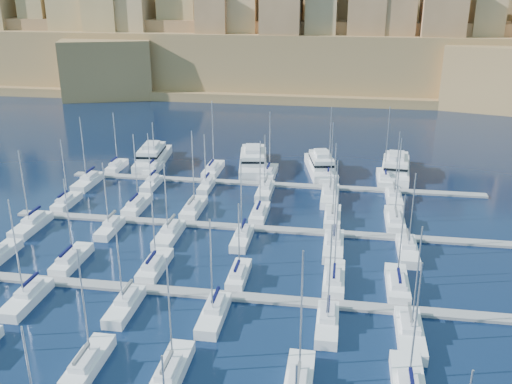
% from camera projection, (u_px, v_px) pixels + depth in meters
% --- Properties ---
extents(ground, '(600.00, 600.00, 0.00)m').
position_uv_depth(ground, '(242.00, 256.00, 86.02)').
color(ground, black).
rests_on(ground, ground).
extents(pontoon_mid_near, '(84.00, 2.00, 0.40)m').
position_uv_depth(pontoon_mid_near, '(226.00, 296.00, 74.85)').
color(pontoon_mid_near, slate).
rests_on(pontoon_mid_near, ground).
extents(pontoon_mid_far, '(84.00, 2.00, 0.40)m').
position_uv_depth(pontoon_mid_far, '(253.00, 228.00, 95.20)').
color(pontoon_mid_far, slate).
rests_on(pontoon_mid_far, ground).
extents(pontoon_far, '(84.00, 2.00, 0.40)m').
position_uv_depth(pontoon_far, '(271.00, 184.00, 115.55)').
color(pontoon_far, slate).
rests_on(pontoon_far, ground).
extents(sailboat_2, '(2.65, 8.85, 14.27)m').
position_uv_depth(sailboat_2, '(88.00, 362.00, 60.92)').
color(sailboat_2, silver).
rests_on(sailboat_2, ground).
extents(sailboat_3, '(2.72, 9.06, 13.97)m').
position_uv_depth(sailboat_3, '(171.00, 371.00, 59.66)').
color(sailboat_3, silver).
rests_on(sailboat_3, ground).
extents(sailboat_4, '(2.80, 9.35, 15.69)m').
position_uv_depth(sailboat_4, '(299.00, 383.00, 57.82)').
color(sailboat_4, silver).
rests_on(sailboat_4, ground).
extents(sailboat_13, '(2.76, 9.20, 13.34)m').
position_uv_depth(sailboat_13, '(72.00, 260.00, 83.30)').
color(sailboat_13, silver).
rests_on(sailboat_13, ground).
extents(sailboat_14, '(2.80, 9.32, 13.70)m').
position_uv_depth(sailboat_14, '(155.00, 266.00, 81.49)').
color(sailboat_14, silver).
rests_on(sailboat_14, ground).
extents(sailboat_15, '(2.38, 7.93, 11.45)m').
position_uv_depth(sailboat_15, '(239.00, 275.00, 79.05)').
color(sailboat_15, silver).
rests_on(sailboat_15, ground).
extents(sailboat_16, '(2.85, 9.50, 13.68)m').
position_uv_depth(sailboat_16, '(334.00, 279.00, 77.83)').
color(sailboat_16, silver).
rests_on(sailboat_16, ground).
extents(sailboat_17, '(2.86, 9.55, 13.67)m').
position_uv_depth(sailboat_17, '(397.00, 284.00, 76.60)').
color(sailboat_17, silver).
rests_on(sailboat_17, ground).
extents(sailboat_19, '(2.80, 9.34, 14.87)m').
position_uv_depth(sailboat_19, '(27.00, 298.00, 73.19)').
color(sailboat_19, silver).
rests_on(sailboat_19, ground).
extents(sailboat_20, '(2.62, 8.73, 12.53)m').
position_uv_depth(sailboat_20, '(125.00, 306.00, 71.55)').
color(sailboat_20, silver).
rests_on(sailboat_20, ground).
extents(sailboat_21, '(2.70, 9.00, 13.95)m').
position_uv_depth(sailboat_21, '(214.00, 314.00, 69.73)').
color(sailboat_21, silver).
rests_on(sailboat_21, ground).
extents(sailboat_22, '(2.60, 8.67, 14.18)m').
position_uv_depth(sailboat_22, '(327.00, 323.00, 67.85)').
color(sailboat_22, silver).
rests_on(sailboat_22, ground).
extents(sailboat_23, '(2.97, 9.89, 14.85)m').
position_uv_depth(sailboat_23, '(410.00, 334.00, 65.88)').
color(sailboat_23, silver).
rests_on(sailboat_23, ground).
extents(sailboat_24, '(2.45, 8.17, 12.78)m').
position_uv_depth(sailboat_24, '(67.00, 202.00, 104.87)').
color(sailboat_24, silver).
rests_on(sailboat_24, ground).
extents(sailboat_25, '(2.80, 9.33, 14.14)m').
position_uv_depth(sailboat_25, '(137.00, 205.00, 103.42)').
color(sailboat_25, silver).
rests_on(sailboat_25, ground).
extents(sailboat_26, '(2.88, 9.61, 15.13)m').
position_uv_depth(sailboat_26, '(194.00, 208.00, 101.99)').
color(sailboat_26, silver).
rests_on(sailboat_26, ground).
extents(sailboat_27, '(2.61, 8.69, 13.97)m').
position_uv_depth(sailboat_27, '(260.00, 213.00, 99.81)').
color(sailboat_27, silver).
rests_on(sailboat_27, ground).
extents(sailboat_28, '(2.73, 9.12, 14.08)m').
position_uv_depth(sailboat_28, '(332.00, 217.00, 98.13)').
color(sailboat_28, silver).
rests_on(sailboat_28, ground).
extents(sailboat_29, '(3.01, 10.04, 15.28)m').
position_uv_depth(sailboat_29, '(395.00, 220.00, 97.00)').
color(sailboat_29, silver).
rests_on(sailboat_29, ground).
extents(sailboat_30, '(2.93, 9.77, 14.14)m').
position_uv_depth(sailboat_30, '(32.00, 225.00, 95.06)').
color(sailboat_30, silver).
rests_on(sailboat_30, ground).
extents(sailboat_31, '(2.36, 7.86, 12.43)m').
position_uv_depth(sailboat_31, '(110.00, 228.00, 93.96)').
color(sailboat_31, silver).
rests_on(sailboat_31, ground).
extents(sailboat_32, '(2.92, 9.74, 13.53)m').
position_uv_depth(sailboat_32, '(169.00, 234.00, 91.56)').
color(sailboat_32, silver).
rests_on(sailboat_32, ground).
extents(sailboat_33, '(2.57, 8.58, 14.29)m').
position_uv_depth(sailboat_33, '(242.00, 238.00, 90.35)').
color(sailboat_33, silver).
rests_on(sailboat_33, ground).
extents(sailboat_34, '(2.99, 9.96, 14.97)m').
position_uv_depth(sailboat_34, '(333.00, 246.00, 87.59)').
color(sailboat_34, silver).
rests_on(sailboat_34, ground).
extents(sailboat_35, '(2.88, 9.59, 13.55)m').
position_uv_depth(sailboat_35, '(408.00, 250.00, 86.13)').
color(sailboat_35, silver).
rests_on(sailboat_35, ground).
extents(sailboat_36, '(2.36, 7.85, 12.81)m').
position_uv_depth(sailboat_36, '(117.00, 166.00, 124.94)').
color(sailboat_36, silver).
rests_on(sailboat_36, ground).
extents(sailboat_37, '(2.34, 7.80, 11.06)m').
position_uv_depth(sailboat_37, '(154.00, 168.00, 123.66)').
color(sailboat_37, silver).
rests_on(sailboat_37, ground).
extents(sailboat_38, '(2.97, 9.89, 15.87)m').
position_uv_depth(sailboat_38, '(213.00, 169.00, 122.70)').
color(sailboat_38, silver).
rests_on(sailboat_38, ground).
extents(sailboat_39, '(2.81, 9.38, 14.07)m').
position_uv_depth(sailboat_39, '(269.00, 173.00, 120.67)').
color(sailboat_39, silver).
rests_on(sailboat_39, ground).
extents(sailboat_40, '(3.00, 10.00, 15.43)m').
position_uv_depth(sailboat_40, '(328.00, 175.00, 119.11)').
color(sailboat_40, silver).
rests_on(sailboat_40, ground).
extents(sailboat_41, '(2.98, 9.94, 15.82)m').
position_uv_depth(sailboat_41, '(384.00, 178.00, 117.39)').
color(sailboat_41, silver).
rests_on(sailboat_41, ground).
extents(sailboat_42, '(2.94, 9.81, 14.53)m').
position_uv_depth(sailboat_42, '(88.00, 182.00, 115.39)').
color(sailboat_42, silver).
rests_on(sailboat_42, ground).
extents(sailboat_43, '(2.37, 7.91, 11.56)m').
position_uv_depth(sailboat_43, '(152.00, 184.00, 114.33)').
color(sailboat_43, silver).
rests_on(sailboat_43, ground).
extents(sailboat_44, '(2.18, 7.28, 11.71)m').
position_uv_depth(sailboat_44, '(206.00, 186.00, 112.97)').
color(sailboat_44, silver).
rests_on(sailboat_44, ground).
extents(sailboat_45, '(2.73, 9.11, 12.39)m').
position_uv_depth(sailboat_45, '(265.00, 191.00, 110.38)').
color(sailboat_45, silver).
rests_on(sailboat_45, ground).
extents(sailboat_46, '(3.22, 10.74, 15.49)m').
position_uv_depth(sailboat_46, '(330.00, 196.00, 107.78)').
color(sailboat_46, silver).
rests_on(sailboat_46, ground).
extents(sailboat_47, '(2.77, 9.23, 14.02)m').
position_uv_depth(sailboat_47, '(394.00, 198.00, 106.73)').
color(sailboat_47, silver).
rests_on(sailboat_47, ground).
extents(motor_yacht_a, '(7.03, 18.13, 5.25)m').
position_uv_depth(motor_yacht_a, '(152.00, 156.00, 128.43)').
color(motor_yacht_a, silver).
rests_on(motor_yacht_a, ground).
extents(motor_yacht_b, '(8.69, 20.01, 5.25)m').
position_uv_depth(motor_yacht_b, '(253.00, 160.00, 125.79)').
color(motor_yacht_b, silver).
rests_on(motor_yacht_b, ground).
extents(motor_yacht_c, '(8.18, 17.29, 5.25)m').
position_uv_depth(motor_yacht_c, '(321.00, 165.00, 122.38)').
color(motor_yacht_c, silver).
rests_on(motor_yacht_c, ground).
extents(motor_yacht_d, '(7.18, 18.97, 5.25)m').
position_uv_depth(motor_yacht_d, '(396.00, 167.00, 120.91)').
color(motor_yacht_d, silver).
rests_on(motor_yacht_d, ground).
extents(fortified_city, '(460.00, 108.95, 59.52)m').
position_uv_depth(fortified_city, '(312.00, 45.00, 224.51)').
color(fortified_city, brown).
rests_on(fortified_city, ground).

